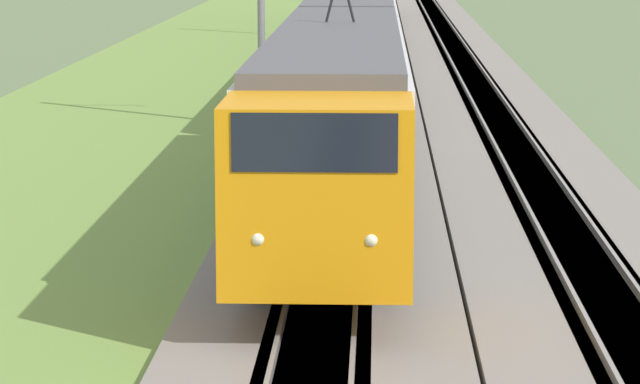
# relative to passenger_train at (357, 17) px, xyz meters

# --- Properties ---
(ballast_main) EXTENTS (240.00, 4.40, 0.30)m
(ballast_main) POSITION_rel_passenger_train_xyz_m (-7.77, 0.00, -2.20)
(ballast_main) COLOR gray
(ballast_main) RESTS_ON ground
(ballast_adjacent) EXTENTS (240.00, 4.40, 0.30)m
(ballast_adjacent) POSITION_rel_passenger_train_xyz_m (-7.77, -4.47, -2.20)
(ballast_adjacent) COLOR gray
(ballast_adjacent) RESTS_ON ground
(track_main) EXTENTS (240.00, 1.57, 0.45)m
(track_main) POSITION_rel_passenger_train_xyz_m (-7.77, 0.00, -2.19)
(track_main) COLOR #4C4238
(track_main) RESTS_ON ground
(track_adjacent) EXTENTS (240.00, 1.57, 0.45)m
(track_adjacent) POSITION_rel_passenger_train_xyz_m (-7.77, -4.47, -2.19)
(track_adjacent) COLOR #4C4238
(track_adjacent) RESTS_ON ground
(grass_verge) EXTENTS (240.00, 12.15, 0.12)m
(grass_verge) POSITION_rel_passenger_train_xyz_m (-7.77, 6.21, -2.29)
(grass_verge) COLOR olive
(grass_verge) RESTS_ON ground
(passenger_train) EXTENTS (82.64, 2.83, 5.03)m
(passenger_train) POSITION_rel_passenger_train_xyz_m (0.00, 0.00, 0.00)
(passenger_train) COLOR orange
(passenger_train) RESTS_ON ground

